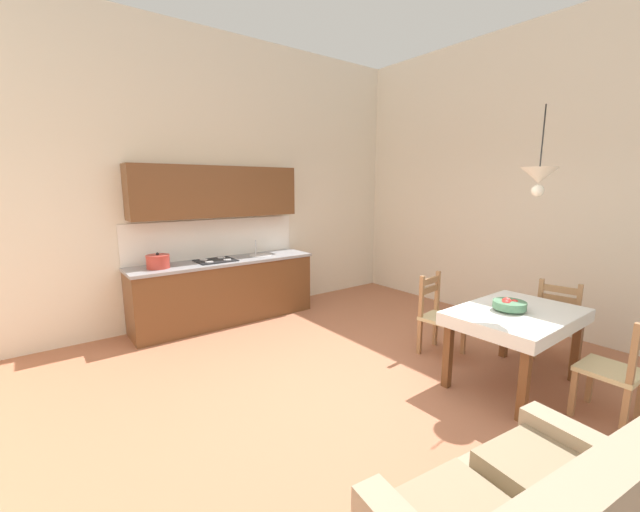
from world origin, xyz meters
The scene contains 10 objects.
ground_plane centered at (0.00, 0.00, -0.05)m, with size 6.72×6.19×0.10m, color #AD6B4C.
wall_back centered at (0.00, 2.85, 2.02)m, with size 6.72×0.12×4.04m, color silver.
wall_right centered at (3.12, 0.00, 2.02)m, with size 0.12×6.19×4.04m, color silver.
kitchen_cabinetry centered at (-0.22, 2.52, 0.86)m, with size 2.59×0.63×2.20m.
dining_table centered at (1.27, -0.93, 0.62)m, with size 1.30×0.92×0.75m.
dining_chair_kitchen_side centered at (1.30, -0.04, 0.44)m, with size 0.47×0.47×0.93m.
dining_chair_camera_side centered at (1.31, -1.74, 0.44)m, with size 0.43×0.43×0.93m.
dining_chair_window_side centered at (2.20, -0.96, 0.44)m, with size 0.49×0.49×0.93m.
fruit_bowl centered at (1.20, -0.88, 0.81)m, with size 0.30×0.30×0.12m.
pendant_lamp centered at (1.36, -0.97, 2.02)m, with size 0.32×0.32×0.80m.
Camera 1 is at (-2.39, -2.61, 1.93)m, focal length 21.76 mm.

